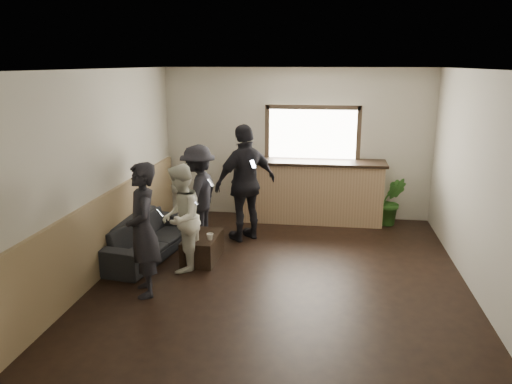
% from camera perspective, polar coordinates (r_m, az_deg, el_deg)
% --- Properties ---
extents(ground, '(5.00, 6.00, 0.01)m').
position_cam_1_polar(ground, '(6.96, 2.73, -9.89)').
color(ground, black).
extents(room_shell, '(5.01, 6.01, 2.80)m').
position_cam_1_polar(room_shell, '(6.60, -3.50, 2.19)').
color(room_shell, silver).
rests_on(room_shell, ground).
extents(bar_counter, '(2.70, 0.68, 2.13)m').
position_cam_1_polar(bar_counter, '(9.28, 6.24, 0.53)').
color(bar_counter, '#A47E59').
rests_on(bar_counter, ground).
extents(sofa, '(1.08, 2.07, 0.58)m').
position_cam_1_polar(sofa, '(7.84, -12.41, -5.08)').
color(sofa, black).
rests_on(sofa, ground).
extents(coffee_table, '(0.48, 0.85, 0.37)m').
position_cam_1_polar(coffee_table, '(7.58, -6.14, -6.31)').
color(coffee_table, black).
rests_on(coffee_table, ground).
extents(cup_a, '(0.13, 0.13, 0.09)m').
position_cam_1_polar(cup_a, '(7.69, -6.80, -4.21)').
color(cup_a, silver).
rests_on(cup_a, coffee_table).
extents(cup_b, '(0.12, 0.12, 0.10)m').
position_cam_1_polar(cup_b, '(7.32, -5.28, -5.11)').
color(cup_b, silver).
rests_on(cup_b, coffee_table).
extents(potted_plant, '(0.50, 0.41, 0.90)m').
position_cam_1_polar(potted_plant, '(9.35, 15.17, -1.01)').
color(potted_plant, '#2D6623').
rests_on(potted_plant, ground).
extents(person_a, '(0.64, 0.74, 1.71)m').
position_cam_1_polar(person_a, '(6.39, -12.80, -4.27)').
color(person_a, black).
rests_on(person_a, ground).
extents(person_b, '(0.61, 0.77, 1.53)m').
position_cam_1_polar(person_b, '(7.08, -8.66, -2.97)').
color(person_b, white).
rests_on(person_b, ground).
extents(person_c, '(0.76, 1.12, 1.61)m').
position_cam_1_polar(person_c, '(8.21, -6.59, -0.18)').
color(person_c, black).
rests_on(person_c, ground).
extents(person_d, '(1.15, 1.11, 1.93)m').
position_cam_1_polar(person_d, '(8.17, -1.18, 1.03)').
color(person_d, black).
rests_on(person_d, ground).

